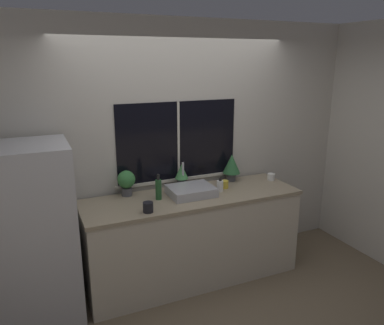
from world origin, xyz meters
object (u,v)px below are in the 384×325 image
sink (191,191)px  potted_plant_center (182,175)px  refrigerator (34,235)px  potted_plant_left (126,181)px  bottle_tall (159,189)px  mug_white (271,177)px  soap_bottle (220,186)px  mug_black (148,207)px  mug_yellow (225,184)px  potted_plant_right (232,165)px

sink → potted_plant_center: sink is taller
refrigerator → potted_plant_left: 1.00m
sink → potted_plant_left: sink is taller
potted_plant_left → bottle_tall: bearing=-41.8°
sink → mug_white: 1.05m
sink → soap_bottle: sink is taller
bottle_tall → mug_black: (-0.19, -0.27, -0.06)m
potted_plant_left → mug_yellow: size_ratio=3.20×
bottle_tall → refrigerator: bearing=-176.9°
potted_plant_center → potted_plant_right: potted_plant_right is taller
potted_plant_center → bottle_tall: size_ratio=1.01×
refrigerator → potted_plant_center: bearing=11.1°
bottle_tall → potted_plant_left: bearing=138.2°
mug_white → mug_yellow: size_ratio=1.03×
refrigerator → mug_black: size_ratio=17.00×
sink → bottle_tall: bearing=177.5°
mug_white → mug_black: bearing=-168.3°
sink → mug_yellow: 0.42m
soap_bottle → mug_black: (-0.86, -0.23, -0.01)m
potted_plant_left → potted_plant_center: potted_plant_left is taller
soap_bottle → potted_plant_left: bearing=163.8°
potted_plant_center → mug_yellow: potted_plant_center is taller
refrigerator → potted_plant_left: (0.91, 0.30, 0.29)m
sink → potted_plant_right: potted_plant_right is taller
potted_plant_right → potted_plant_center: bearing=180.0°
refrigerator → bottle_tall: size_ratio=6.20×
sink → mug_black: 0.59m
potted_plant_left → potted_plant_right: (1.22, 0.00, 0.03)m
mug_white → mug_black: 1.62m
potted_plant_left → potted_plant_center: bearing=0.0°
soap_bottle → refrigerator: bearing=-179.1°
potted_plant_left → mug_yellow: 1.05m
bottle_tall → mug_white: (1.39, 0.06, -0.07)m
potted_plant_right → mug_black: bearing=-156.5°
refrigerator → soap_bottle: refrigerator is taller
potted_plant_left → soap_bottle: bearing=-16.2°
sink → bottle_tall: 0.35m
potted_plant_right → bottle_tall: bearing=-166.3°
potted_plant_right → sink: bearing=-158.0°
refrigerator → sink: (1.51, 0.05, 0.18)m
potted_plant_right → mug_black: size_ratio=3.23×
mug_yellow → refrigerator: bearing=-177.1°
potted_plant_right → mug_yellow: bearing=-134.3°
potted_plant_left → mug_black: size_ratio=2.77×
refrigerator → mug_white: 2.56m
soap_bottle → mug_yellow: size_ratio=1.80×
potted_plant_center → mug_black: (-0.54, -0.50, -0.10)m
potted_plant_center → mug_black: 0.74m
sink → potted_plant_right: (0.62, 0.25, 0.14)m
potted_plant_left → mug_white: bearing=-6.0°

